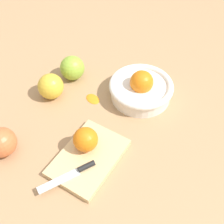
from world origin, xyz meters
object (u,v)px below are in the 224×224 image
at_px(bowl, 141,88).
at_px(apple_front_right, 1,142).
at_px(orange_on_board, 84,139).
at_px(knife, 75,172).
at_px(cutting_board, 89,158).
at_px(apple_front_center, 51,86).
at_px(apple_front_left, 72,68).

height_order(bowl, apple_front_right, bowl).
relative_size(orange_on_board, apple_front_right, 0.82).
bearing_deg(bowl, knife, -8.77).
distance_m(cutting_board, apple_front_right, 0.23).
bearing_deg(apple_front_center, bowl, 113.01).
height_order(bowl, apple_front_center, bowl).
height_order(apple_front_left, apple_front_right, same).
height_order(cutting_board, apple_front_right, apple_front_right).
bearing_deg(orange_on_board, apple_front_left, -145.05).
xyz_separation_m(knife, apple_front_center, (-0.23, -0.21, 0.02)).
xyz_separation_m(orange_on_board, apple_front_left, (-0.25, -0.17, -0.01)).
relative_size(bowl, orange_on_board, 3.01).
height_order(apple_front_center, apple_front_left, same).
bearing_deg(bowl, apple_front_center, -66.99).
bearing_deg(knife, apple_front_center, -137.86).
xyz_separation_m(orange_on_board, apple_front_center, (-0.14, -0.19, -0.01)).
relative_size(apple_front_center, apple_front_left, 1.00).
height_order(knife, apple_front_right, apple_front_right).
relative_size(knife, apple_front_right, 1.65).
distance_m(orange_on_board, apple_front_left, 0.30).
relative_size(cutting_board, apple_front_left, 2.55).
xyz_separation_m(cutting_board, apple_front_center, (-0.17, -0.22, 0.03)).
relative_size(cutting_board, apple_front_right, 2.55).
height_order(orange_on_board, apple_front_right, orange_on_board).
bearing_deg(cutting_board, orange_on_board, -137.47).
bearing_deg(apple_front_right, apple_front_center, 178.38).
distance_m(cutting_board, knife, 0.06).
bearing_deg(bowl, apple_front_right, -37.49).
relative_size(orange_on_board, apple_front_left, 0.82).
relative_size(orange_on_board, knife, 0.50).
bearing_deg(cutting_board, apple_front_right, -72.84).
relative_size(bowl, knife, 1.49).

